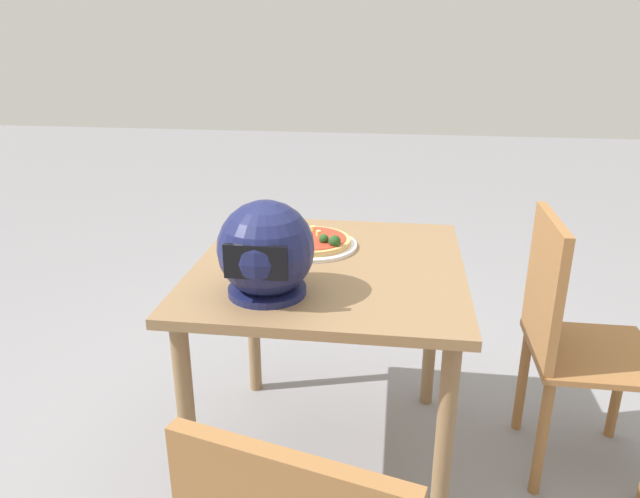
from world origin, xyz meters
name	(u,v)px	position (x,y,z in m)	size (l,w,h in m)	color
ground_plane	(328,456)	(0.00, 0.00, 0.00)	(14.00, 14.00, 0.00)	gray
dining_table	(329,294)	(0.00, 0.00, 0.64)	(0.84, 0.89, 0.75)	olive
pizza_plate	(311,245)	(0.08, -0.14, 0.76)	(0.31, 0.31, 0.01)	white
pizza	(311,240)	(0.08, -0.14, 0.78)	(0.27, 0.27, 0.06)	tan
motorcycle_helmet	(266,251)	(0.15, 0.25, 0.88)	(0.27, 0.27, 0.27)	#191E4C
chair_side	(568,334)	(-0.78, -0.09, 0.51)	(0.40, 0.40, 0.90)	#996638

